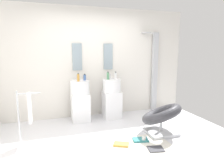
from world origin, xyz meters
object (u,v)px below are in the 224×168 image
pedestal_sink_right (112,98)px  magazine_teal (140,140)px  soap_bottle_grey (84,78)px  shower_column (154,70)px  pedestal_sink_left (80,100)px  soap_bottle_amber (78,78)px  soap_bottle_blue (85,77)px  soap_bottle_green (108,76)px  lounge_chair (161,116)px  magazine_ochre (121,144)px  coffee_mug (144,139)px  soap_bottle_white (116,75)px  magazine_charcoal (156,149)px  towel_rack (28,109)px

pedestal_sink_right → magazine_teal: 1.45m
magazine_teal → soap_bottle_grey: (-0.76, 1.39, 0.97)m
shower_column → magazine_teal: (-1.15, -1.62, -1.05)m
pedestal_sink_left → soap_bottle_amber: bearing=-110.1°
soap_bottle_blue → soap_bottle_green: size_ratio=0.79×
shower_column → lounge_chair: bearing=-113.6°
pedestal_sink_left → lounge_chair: pedestal_sink_left is taller
soap_bottle_amber → soap_bottle_grey: soap_bottle_amber is taller
magazine_ochre → magazine_teal: bearing=35.6°
coffee_mug → soap_bottle_white: (-0.04, 1.45, 0.96)m
coffee_mug → pedestal_sink_right: bearing=96.0°
shower_column → coffee_mug: shower_column is taller
magazine_teal → soap_bottle_blue: (-0.74, 1.37, 0.98)m
magazine_teal → magazine_charcoal: magazine_teal is taller
soap_bottle_blue → soap_bottle_grey: (-0.01, 0.02, -0.01)m
soap_bottle_blue → soap_bottle_amber: (-0.16, -0.12, 0.02)m
towel_rack → shower_column: bearing=20.9°
magazine_ochre → soap_bottle_amber: (-0.51, 1.31, 0.99)m
pedestal_sink_right → soap_bottle_green: (-0.11, -0.06, 0.54)m
shower_column → magazine_charcoal: (-1.05, -1.99, -1.06)m
magazine_ochre → soap_bottle_blue: (-0.35, 1.43, 0.98)m
pedestal_sink_right → soap_bottle_grey: size_ratio=8.48×
pedestal_sink_left → soap_bottle_white: soap_bottle_white is taller
pedestal_sink_right → towel_rack: pedestal_sink_right is taller
magazine_teal → soap_bottle_white: bearing=102.3°
soap_bottle_blue → soap_bottle_white: soap_bottle_white is taller
soap_bottle_white → soap_bottle_grey: size_ratio=1.33×
magazine_ochre → soap_bottle_amber: size_ratio=1.42×
pedestal_sink_right → shower_column: shower_column is taller
shower_column → coffee_mug: size_ratio=22.87×
soap_bottle_grey → soap_bottle_green: bearing=-8.0°
lounge_chair → towel_rack: bearing=173.0°
magazine_ochre → soap_bottle_green: soap_bottle_green is taller
coffee_mug → soap_bottle_amber: bearing=126.2°
pedestal_sink_left → coffee_mug: bearing=-57.5°
lounge_chair → magazine_ochre: 0.99m
pedestal_sink_right → soap_bottle_green: soap_bottle_green is taller
lounge_chair → magazine_charcoal: size_ratio=4.36×
pedestal_sink_left → coffee_mug: size_ratio=11.57×
shower_column → soap_bottle_white: (-1.15, -0.21, -0.07)m
towel_rack → magazine_ochre: towel_rack is taller
magazine_ochre → coffee_mug: 0.43m
pedestal_sink_left → pedestal_sink_right: (0.75, 0.00, 0.00)m
pedestal_sink_left → shower_column: (2.00, 0.24, 0.60)m
magazine_ochre → coffee_mug: bearing=28.8°
towel_rack → magazine_teal: towel_rack is taller
shower_column → soap_bottle_amber: shower_column is taller
soap_bottle_blue → soap_bottle_grey: 0.03m
lounge_chair → soap_bottle_blue: bearing=136.4°
towel_rack → soap_bottle_grey: size_ratio=7.78×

